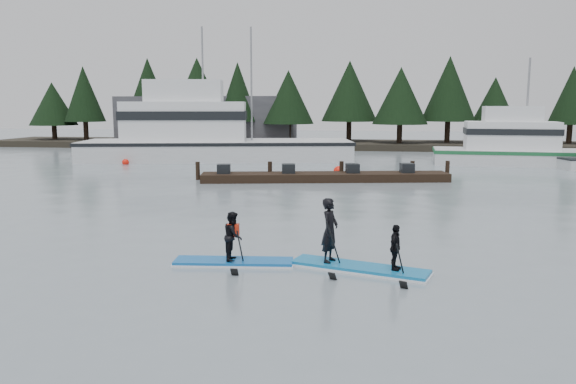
# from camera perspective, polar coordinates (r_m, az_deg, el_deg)

# --- Properties ---
(ground) EXTENTS (160.00, 160.00, 0.00)m
(ground) POSITION_cam_1_polar(r_m,az_deg,el_deg) (13.96, -3.58, -8.20)
(ground) COLOR gray
(ground) RESTS_ON ground
(far_shore) EXTENTS (70.00, 8.00, 0.60)m
(far_shore) POSITION_cam_1_polar(r_m,az_deg,el_deg) (55.26, 5.40, 4.82)
(far_shore) COLOR #2D281E
(far_shore) RESTS_ON ground
(treeline) EXTENTS (60.00, 4.00, 8.00)m
(treeline) POSITION_cam_1_polar(r_m,az_deg,el_deg) (55.29, 5.39, 4.51)
(treeline) COLOR black
(treeline) RESTS_ON ground
(waterfront_building) EXTENTS (18.00, 6.00, 5.00)m
(waterfront_building) POSITION_cam_1_polar(r_m,az_deg,el_deg) (59.50, -8.17, 7.17)
(waterfront_building) COLOR #4C4C51
(waterfront_building) RESTS_ON ground
(fishing_boat_large) EXTENTS (20.70, 9.19, 11.03)m
(fishing_boat_large) POSITION_cam_1_polar(r_m,az_deg,el_deg) (43.11, -7.98, 4.41)
(fishing_boat_large) COLOR silver
(fishing_boat_large) RESTS_ON ground
(fishing_boat_medium) EXTENTS (13.71, 4.84, 8.15)m
(fishing_boat_medium) POSITION_cam_1_polar(r_m,az_deg,el_deg) (42.40, 23.21, 3.32)
(fishing_boat_medium) COLOR silver
(fishing_boat_medium) RESTS_ON ground
(floating_dock) EXTENTS (13.49, 4.20, 0.45)m
(floating_dock) POSITION_cam_1_polar(r_m,az_deg,el_deg) (30.64, 3.79, 1.53)
(floating_dock) COLOR black
(floating_dock) RESTS_ON ground
(buoy_b) EXTENTS (0.60, 0.60, 0.60)m
(buoy_b) POSITION_cam_1_polar(r_m,az_deg,el_deg) (34.04, 5.14, 1.86)
(buoy_b) COLOR red
(buoy_b) RESTS_ON ground
(buoy_c) EXTENTS (0.63, 0.63, 0.63)m
(buoy_c) POSITION_cam_1_polar(r_m,az_deg,el_deg) (41.61, 23.01, 2.46)
(buoy_c) COLOR red
(buoy_c) RESTS_ON ground
(buoy_a) EXTENTS (0.48, 0.48, 0.48)m
(buoy_a) POSITION_cam_1_polar(r_m,az_deg,el_deg) (40.99, -16.17, 2.72)
(buoy_a) COLOR red
(buoy_a) RESTS_ON ground
(paddleboard_solo) EXTENTS (3.12, 1.16, 1.84)m
(paddleboard_solo) POSITION_cam_1_polar(r_m,az_deg,el_deg) (14.64, -5.56, -5.50)
(paddleboard_solo) COLOR #115BA7
(paddleboard_solo) RESTS_ON ground
(paddleboard_duo) EXTENTS (3.54, 1.86, 2.27)m
(paddleboard_duo) POSITION_cam_1_polar(r_m,az_deg,el_deg) (14.17, 6.76, -5.64)
(paddleboard_duo) COLOR #116DA6
(paddleboard_duo) RESTS_ON ground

